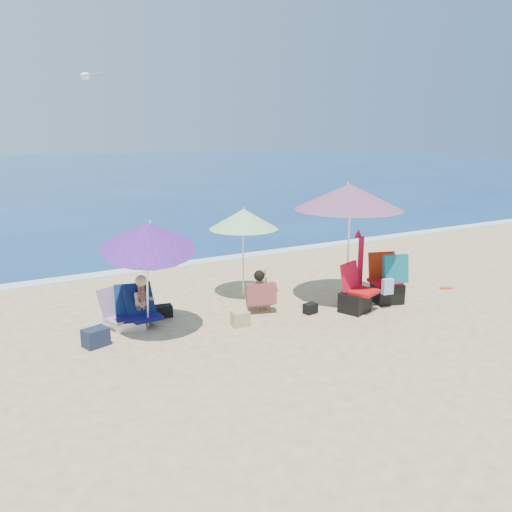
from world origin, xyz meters
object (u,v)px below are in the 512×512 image
seagull (85,76)px  person_left (143,302)px  camp_chair_right (388,285)px  furled_umbrella (360,262)px  umbrella_striped (244,219)px  umbrella_blue (148,236)px  camp_chair_left (355,297)px  person_center (261,291)px  chair_rainbow (118,315)px  umbrella_turquoise (349,197)px  chair_navy (130,316)px

seagull → person_left: bearing=-65.1°
camp_chair_right → person_left: 4.91m
furled_umbrella → umbrella_striped: bearing=145.1°
umbrella_blue → person_left: (0.03, 0.61, -1.32)m
umbrella_striped → camp_chair_left: (1.44, -1.89, -1.39)m
umbrella_blue → person_center: (2.26, 0.19, -1.34)m
furled_umbrella → person_center: 2.19m
umbrella_striped → camp_chair_left: umbrella_striped is taller
person_center → person_left: size_ratio=0.89×
person_left → camp_chair_left: bearing=-19.3°
umbrella_blue → seagull: (-0.46, 1.68, 2.62)m
chair_rainbow → camp_chair_right: size_ratio=0.76×
umbrella_turquoise → chair_rainbow: 4.94m
furled_umbrella → chair_rainbow: bearing=167.4°
umbrella_striped → person_left: (-2.37, -0.55, -1.24)m
person_center → person_left: (-2.23, 0.42, 0.02)m
camp_chair_left → umbrella_blue: bearing=169.3°
umbrella_turquoise → camp_chair_left: bearing=-109.0°
chair_navy → camp_chair_left: (4.05, -1.39, 0.09)m
camp_chair_right → person_center: (-2.52, 0.83, 0.03)m
chair_rainbow → seagull: seagull is taller
furled_umbrella → seagull: (-4.84, 1.89, 3.56)m
umbrella_turquoise → person_left: (-4.00, 0.81, -1.75)m
chair_rainbow → person_left: (0.40, -0.24, 0.26)m
camp_chair_right → camp_chair_left: bearing=-174.7°
person_center → umbrella_turquoise: bearing=-12.4°
umbrella_striped → furled_umbrella: (1.97, -1.38, -0.86)m
furled_umbrella → seagull: bearing=158.7°
chair_navy → person_center: person_center is taller
umbrella_striped → camp_chair_right: 3.25m
furled_umbrella → umbrella_blue: bearing=177.2°
person_center → seagull: seagull is taller
umbrella_turquoise → person_center: bearing=167.6°
chair_rainbow → person_center: (2.63, -0.66, 0.24)m
umbrella_turquoise → person_left: size_ratio=2.60×
umbrella_blue → camp_chair_right: umbrella_blue is taller
umbrella_striped → camp_chair_left: size_ratio=2.02×
umbrella_turquoise → umbrella_striped: umbrella_turquoise is taller
umbrella_striped → seagull: bearing=169.8°
chair_navy → seagull: seagull is taller
umbrella_turquoise → person_left: bearing=168.5°
chair_navy → seagull: 4.31m
person_center → chair_navy: bearing=169.2°
umbrella_blue → chair_rainbow: umbrella_blue is taller
camp_chair_right → furled_umbrella: bearing=132.8°
umbrella_blue → person_center: 2.64m
camp_chair_left → person_left: 4.05m
chair_navy → seagull: bearing=104.4°
umbrella_striped → umbrella_blue: bearing=-154.2°
chair_rainbow → umbrella_striped: bearing=6.4°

